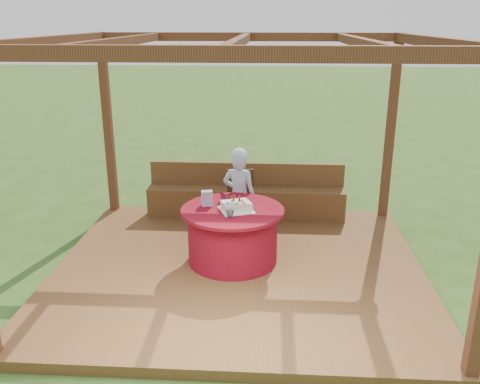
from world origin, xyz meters
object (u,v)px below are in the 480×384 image
at_px(gift_bag, 207,198).
at_px(drinking_glass, 230,214).
at_px(chair, 241,197).
at_px(elderly_woman, 239,194).
at_px(table, 233,235).
at_px(birthday_cake, 236,206).
at_px(bench, 246,199).

distance_m(gift_bag, drinking_glass, 0.49).
height_order(chair, elderly_woman, elderly_woman).
relative_size(table, chair, 1.52).
bearing_deg(chair, elderly_woman, -88.62).
distance_m(table, birthday_cake, 0.40).
bearing_deg(birthday_cake, drinking_glass, -103.14).
height_order(table, gift_bag, gift_bag).
bearing_deg(elderly_woman, table, -93.11).
height_order(table, drinking_glass, drinking_glass).
relative_size(elderly_woman, gift_bag, 6.80).
relative_size(gift_bag, drinking_glass, 2.03).
bearing_deg(elderly_woman, birthday_cake, -89.09).
distance_m(bench, chair, 0.46).
height_order(bench, birthday_cake, birthday_cake).
bearing_deg(gift_bag, drinking_glass, -64.46).
relative_size(bench, elderly_woman, 2.32).
height_order(bench, drinking_glass, bench).
relative_size(bench, table, 2.36).
distance_m(table, gift_bag, 0.55).
height_order(bench, gift_bag, gift_bag).
distance_m(elderly_woman, drinking_glass, 0.97).
bearing_deg(bench, drinking_glass, -92.85).
height_order(table, birthday_cake, birthday_cake).
distance_m(birthday_cake, drinking_glass, 0.25).
distance_m(bench, gift_bag, 1.62).
bearing_deg(table, birthday_cake, -35.30).
height_order(elderly_woman, drinking_glass, elderly_woman).
bearing_deg(elderly_woman, gift_bag, -121.57).
bearing_deg(chair, table, -91.28).
bearing_deg(elderly_woman, chair, 91.38).
relative_size(bench, chair, 3.59).
xyz_separation_m(bench, birthday_cake, (-0.04, -1.61, 0.48)).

